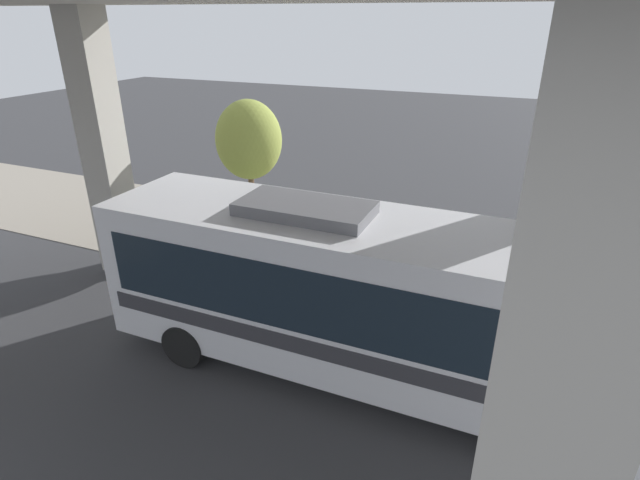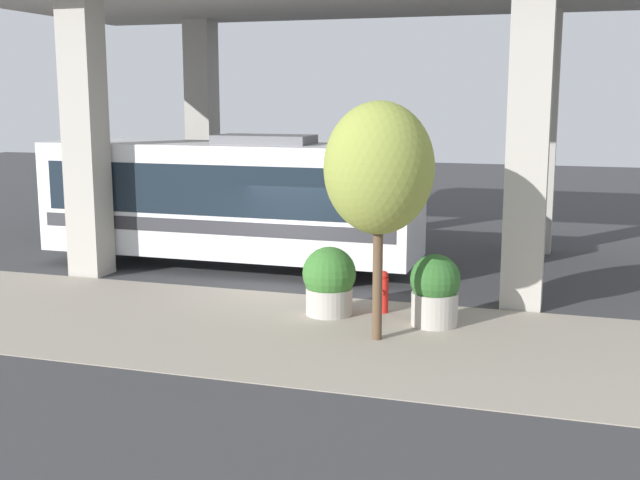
{
  "view_description": "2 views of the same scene",
  "coord_description": "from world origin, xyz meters",
  "px_view_note": "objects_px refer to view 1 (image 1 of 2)",
  "views": [
    {
      "loc": [
        10.63,
        5.19,
        7.05
      ],
      "look_at": [
        1.12,
        1.13,
        2.36
      ],
      "focal_mm": 28.0,
      "sensor_mm": 36.0,
      "label": 1
    },
    {
      "loc": [
        -17.82,
        -6.61,
        4.74
      ],
      "look_at": [
        -0.65,
        -1.18,
        1.5
      ],
      "focal_mm": 45.0,
      "sensor_mm": 36.0,
      "label": 2
    }
  ],
  "objects_px": {
    "bus": "(353,289)",
    "planter_middle": "(270,240)",
    "planter_front": "(208,227)",
    "street_tree_near": "(249,140)",
    "fire_hydrant": "(231,248)"
  },
  "relations": [
    {
      "from": "planter_front",
      "to": "street_tree_near",
      "type": "xyz_separation_m",
      "value": [
        -1.34,
        0.91,
        2.61
      ]
    },
    {
      "from": "bus",
      "to": "planter_front",
      "type": "height_order",
      "value": "bus"
    },
    {
      "from": "fire_hydrant",
      "to": "planter_middle",
      "type": "xyz_separation_m",
      "value": [
        -0.49,
        1.1,
        0.27
      ]
    },
    {
      "from": "fire_hydrant",
      "to": "street_tree_near",
      "type": "height_order",
      "value": "street_tree_near"
    },
    {
      "from": "bus",
      "to": "planter_middle",
      "type": "distance_m",
      "value": 5.75
    },
    {
      "from": "fire_hydrant",
      "to": "planter_middle",
      "type": "bearing_deg",
      "value": 113.93
    },
    {
      "from": "bus",
      "to": "planter_front",
      "type": "distance_m",
      "value": 7.65
    },
    {
      "from": "planter_front",
      "to": "planter_middle",
      "type": "distance_m",
      "value": 2.35
    },
    {
      "from": "bus",
      "to": "planter_middle",
      "type": "relative_size",
      "value": 6.9
    },
    {
      "from": "fire_hydrant",
      "to": "planter_front",
      "type": "bearing_deg",
      "value": -116.9
    },
    {
      "from": "planter_front",
      "to": "fire_hydrant",
      "type": "bearing_deg",
      "value": 63.1
    },
    {
      "from": "planter_front",
      "to": "street_tree_near",
      "type": "relative_size",
      "value": 0.33
    },
    {
      "from": "fire_hydrant",
      "to": "street_tree_near",
      "type": "distance_m",
      "value": 3.51
    },
    {
      "from": "planter_front",
      "to": "planter_middle",
      "type": "xyz_separation_m",
      "value": [
        0.14,
        2.34,
        -0.01
      ]
    },
    {
      "from": "street_tree_near",
      "to": "planter_front",
      "type": "bearing_deg",
      "value": -34.28
    }
  ]
}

